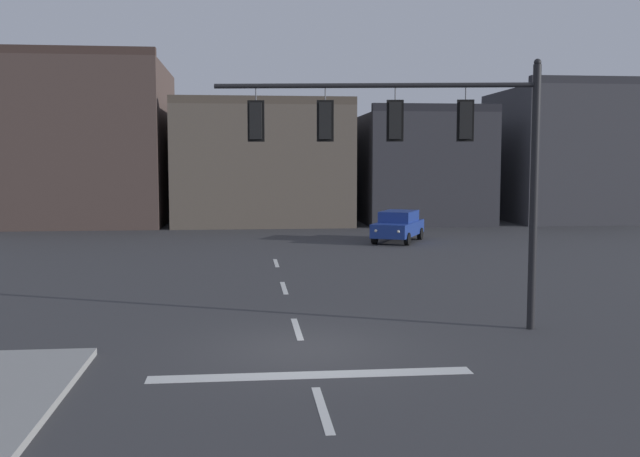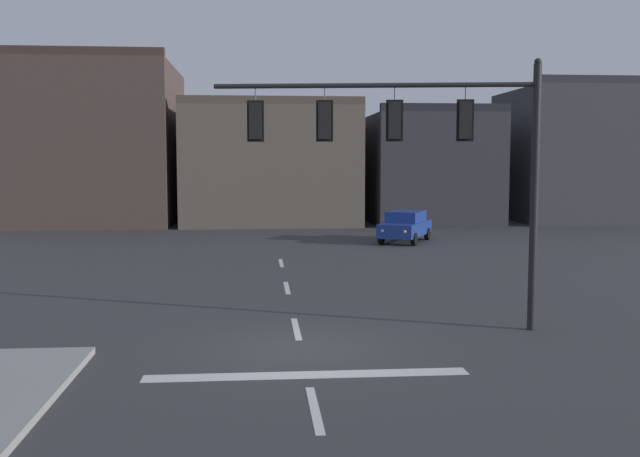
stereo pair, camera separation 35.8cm
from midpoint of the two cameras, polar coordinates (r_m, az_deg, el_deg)
ground_plane at (r=16.58m, az=-0.87°, el=-9.38°), size 400.00×400.00×0.00m
stop_bar_paint at (r=14.66m, az=-0.32°, el=-11.33°), size 6.40×0.50×0.01m
lane_centreline at (r=18.52m, az=-1.30°, el=-7.81°), size 0.16×26.40×0.01m
signal_mast_near_side at (r=18.32m, az=8.40°, el=6.75°), size 7.94×1.31×6.67m
car_lot_nearside at (r=38.44m, az=6.93°, el=0.24°), size 3.56×4.74×1.61m
building_row at (r=51.33m, az=-2.04°, el=5.55°), size 43.17×13.88×11.03m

